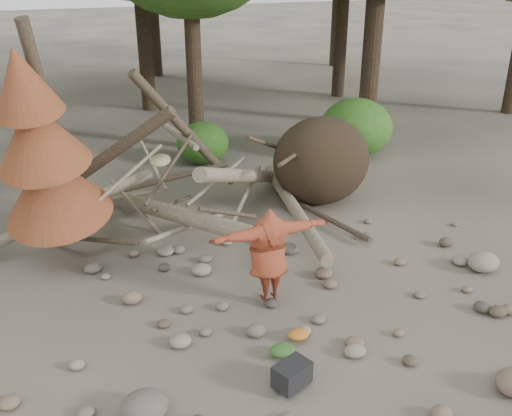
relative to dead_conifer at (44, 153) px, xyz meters
name	(u,v)px	position (x,y,z in m)	size (l,w,h in m)	color
ground	(288,331)	(3.12, -3.37, -2.11)	(120.00, 120.00, 0.00)	#514C44
deadfall_pile	(298,166)	(5.13, 0.87, -1.16)	(8.55, 5.24, 3.30)	#332619
dead_conifer	(44,153)	(0.00, 0.00, 0.00)	(2.06, 2.16, 4.35)	#4C3F30
bush_mid	(203,143)	(3.92, 4.43, -1.55)	(1.40, 1.40, 1.12)	#30611C
bush_right	(356,127)	(8.12, 3.63, -1.31)	(2.00, 2.00, 1.60)	#3C7324
frisbee_thrower	(268,255)	(3.12, -2.53, -1.23)	(2.67, 0.77, 2.50)	maroon
backpack	(292,378)	(2.68, -4.52, -1.95)	(0.48, 0.32, 0.32)	black
cloth_green	(283,353)	(2.81, -3.91, -2.04)	(0.37, 0.31, 0.14)	#335E25
cloth_orange	(298,337)	(3.17, -3.63, -2.05)	(0.32, 0.26, 0.12)	#BB6720
boulder_front_left	(145,406)	(0.79, -4.38, -1.94)	(0.58, 0.52, 0.35)	#615A51
boulder_mid_right	(483,262)	(7.10, -2.89, -1.94)	(0.57, 0.51, 0.34)	gray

